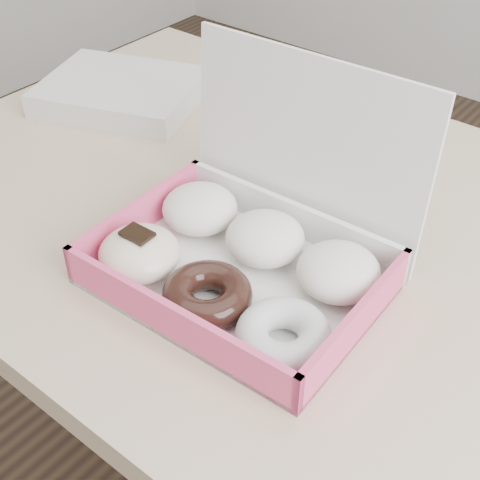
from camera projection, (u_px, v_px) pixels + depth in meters
The scene contains 3 objects.
table at pixel (283, 259), 0.97m from camera, with size 1.20×0.80×0.75m.
donut_box at pixel (245, 250), 0.80m from camera, with size 0.34×0.28×0.24m.
newspapers at pixel (121, 92), 1.17m from camera, with size 0.26×0.21×0.04m, color white.
Camera 1 is at (0.41, -0.61, 1.30)m, focal length 50.00 mm.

